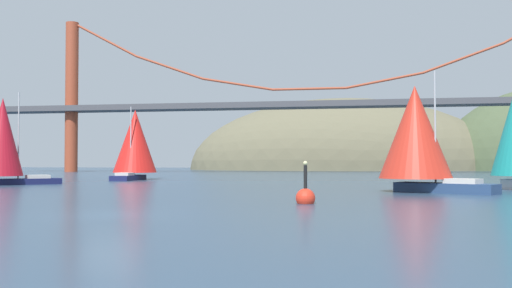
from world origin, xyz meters
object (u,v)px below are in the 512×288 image
(sailboat_red_spinnaker, at_px, (135,143))
(sailboat_scarlet_sail, at_px, (417,135))
(sailboat_crimson_sail, at_px, (4,140))
(channel_buoy, at_px, (305,197))

(sailboat_red_spinnaker, height_order, sailboat_scarlet_sail, sailboat_red_spinnaker)
(sailboat_scarlet_sail, bearing_deg, sailboat_crimson_sail, 171.43)
(sailboat_scarlet_sail, bearing_deg, channel_buoy, -117.29)
(channel_buoy, bearing_deg, sailboat_red_spinnaker, 124.07)
(sailboat_scarlet_sail, distance_m, channel_buoy, 16.34)
(sailboat_crimson_sail, height_order, sailboat_scarlet_sail, sailboat_crimson_sail)
(sailboat_crimson_sail, bearing_deg, sailboat_red_spinnaker, 71.00)
(sailboat_crimson_sail, bearing_deg, channel_buoy, -31.81)
(sailboat_crimson_sail, xyz_separation_m, sailboat_scarlet_sail, (39.52, -5.95, -0.09))
(sailboat_crimson_sail, bearing_deg, sailboat_scarlet_sail, -8.57)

